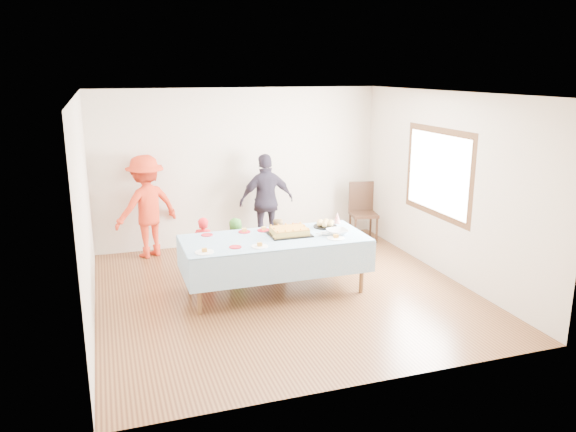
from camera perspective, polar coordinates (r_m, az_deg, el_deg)
name	(u,v)px	position (r m, az deg, el deg)	size (l,w,h in m)	color
ground	(284,292)	(7.86, -0.39, -7.70)	(5.00, 5.00, 0.00)	#4E2816
room_walls	(288,165)	(7.39, -0.02, 5.16)	(5.04, 5.04, 2.72)	beige
party_table	(275,241)	(7.64, -1.38, -2.59)	(2.50, 1.10, 0.78)	brown
birthday_cake	(289,232)	(7.73, 0.14, -1.59)	(0.57, 0.44, 0.10)	black
rolls_tray	(325,224)	(8.13, 3.80, -0.83)	(0.34, 0.34, 0.10)	black
punch_bowl	(337,232)	(7.78, 5.02, -1.62)	(0.29, 0.29, 0.07)	silver
party_hat	(337,218)	(8.34, 5.03, -0.16)	(0.10, 0.10, 0.17)	white
fork_pile	(325,233)	(7.71, 3.79, -1.78)	(0.24, 0.18, 0.07)	white
plate_red_far_a	(207,235)	(7.80, -8.23, -1.91)	(0.16, 0.16, 0.01)	red
plate_red_far_b	(244,232)	(7.89, -4.46, -1.60)	(0.17, 0.17, 0.01)	red
plate_red_far_c	(264,230)	(7.95, -2.46, -1.46)	(0.19, 0.19, 0.01)	red
plate_red_far_d	(298,225)	(8.19, 0.98, -0.96)	(0.19, 0.19, 0.01)	red
plate_red_near	(235,247)	(7.23, -5.37, -3.15)	(0.16, 0.16, 0.01)	red
plate_white_left	(204,252)	(7.08, -8.48, -3.65)	(0.24, 0.24, 0.01)	white
plate_white_mid	(260,246)	(7.23, -2.89, -3.10)	(0.22, 0.22, 0.01)	white
plate_white_right	(336,238)	(7.61, 4.89, -2.24)	(0.24, 0.24, 0.01)	white
dining_chair	(362,208)	(10.17, 7.57, 0.80)	(0.52, 0.52, 1.04)	black
toddler_left	(204,247)	(8.39, -8.54, -3.13)	(0.33, 0.22, 0.91)	red
toddler_mid	(236,244)	(8.65, -5.30, -2.83)	(0.39, 0.26, 0.81)	#357727
toddler_right	(277,244)	(8.58, -1.14, -2.89)	(0.39, 0.31, 0.81)	tan
adult_left	(147,207)	(9.38, -14.17, 0.94)	(1.08, 0.62, 1.68)	red
adult_right	(266,201)	(9.61, -2.20, 1.53)	(0.95, 0.40, 1.62)	#2D2736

